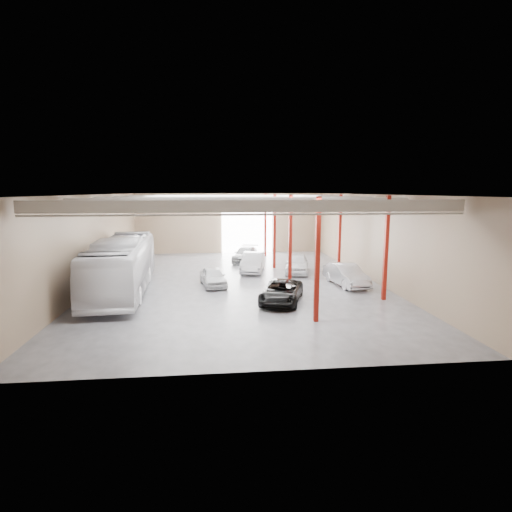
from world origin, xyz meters
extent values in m
cube|color=#49484D|center=(0.00, 0.00, 0.00)|extent=(22.00, 32.00, 0.01)
cube|color=beige|center=(0.00, 0.00, 7.00)|extent=(22.00, 32.00, 0.12)
cube|color=#795F4B|center=(0.00, 16.00, 3.50)|extent=(22.00, 0.12, 7.00)
cube|color=#795F4B|center=(0.00, -16.00, 3.50)|extent=(22.00, 0.12, 7.00)
cube|color=#795F4B|center=(-11.00, 0.00, 3.50)|extent=(0.12, 32.00, 7.00)
cube|color=#795F4B|center=(11.00, 0.00, 3.50)|extent=(0.12, 32.00, 7.00)
cube|color=white|center=(2.00, 15.85, 2.50)|extent=(6.00, 0.20, 5.00)
cube|color=maroon|center=(3.80, -10.00, 3.50)|extent=(0.25, 0.25, 7.00)
cube|color=maroon|center=(3.80, -2.00, 3.50)|extent=(0.25, 0.25, 7.00)
cube|color=maroon|center=(3.80, 6.00, 3.50)|extent=(0.25, 0.25, 7.00)
cube|color=maroon|center=(3.80, 13.00, 3.50)|extent=(0.25, 0.25, 7.00)
cube|color=maroon|center=(9.50, -6.00, 3.50)|extent=(0.25, 0.25, 7.00)
cube|color=maroon|center=(9.50, 4.00, 3.50)|extent=(0.25, 0.25, 7.00)
cube|color=silver|center=(0.00, -12.00, 6.55)|extent=(21.60, 0.15, 0.60)
cube|color=silver|center=(0.00, -12.00, 6.15)|extent=(21.60, 0.10, 0.10)
cube|color=silver|center=(0.00, -6.00, 6.55)|extent=(21.60, 0.15, 0.60)
cube|color=silver|center=(0.00, -6.00, 6.15)|extent=(21.60, 0.10, 0.10)
cube|color=silver|center=(0.00, 0.00, 6.55)|extent=(21.60, 0.15, 0.60)
cube|color=silver|center=(0.00, 0.00, 6.15)|extent=(21.60, 0.10, 0.10)
cube|color=silver|center=(0.00, 6.00, 6.55)|extent=(21.60, 0.15, 0.60)
cube|color=silver|center=(0.00, 6.00, 6.15)|extent=(21.60, 0.10, 0.10)
cube|color=silver|center=(0.00, 12.00, 6.55)|extent=(21.60, 0.15, 0.60)
cube|color=silver|center=(0.00, 12.00, 6.15)|extent=(21.60, 0.10, 0.10)
imported|color=silver|center=(-8.50, -2.01, 1.98)|extent=(4.23, 14.37, 3.95)
imported|color=black|center=(2.50, -6.00, 0.72)|extent=(3.92, 5.69, 1.45)
imported|color=silver|center=(-2.00, -0.80, 0.72)|extent=(2.41, 4.45, 1.44)
imported|color=silver|center=(1.59, 4.40, 0.86)|extent=(2.81, 5.46, 1.72)
imported|color=gray|center=(1.34, 9.69, 0.76)|extent=(3.48, 5.59, 1.51)
imported|color=silver|center=(8.30, -1.73, 0.84)|extent=(2.44, 5.31, 1.69)
imported|color=white|center=(5.50, 3.47, 0.84)|extent=(3.08, 5.28, 1.69)
camera|label=1|loc=(-1.77, -31.18, 7.27)|focal=28.00mm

